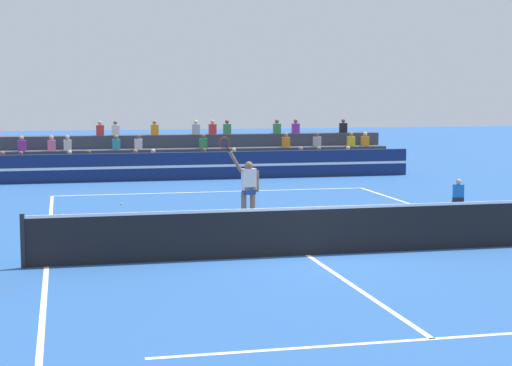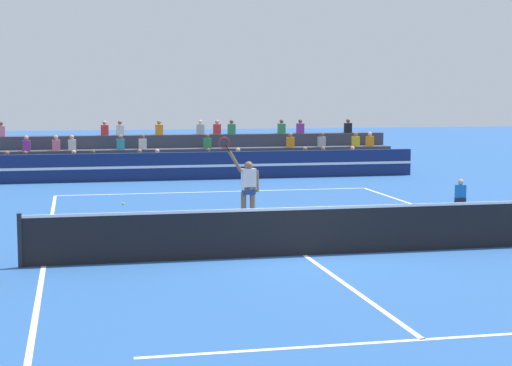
% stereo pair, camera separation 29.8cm
% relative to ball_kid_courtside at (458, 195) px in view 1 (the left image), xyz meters
% --- Properties ---
extents(ground_plane, '(120.00, 120.00, 0.00)m').
position_rel_ball_kid_courtside_xyz_m(ground_plane, '(-6.76, -6.58, -0.33)').
color(ground_plane, '#285699').
extents(court_lines, '(11.10, 23.90, 0.01)m').
position_rel_ball_kid_courtside_xyz_m(court_lines, '(-6.76, -6.58, -0.33)').
color(court_lines, white).
rests_on(court_lines, ground).
extents(tennis_net, '(12.00, 0.10, 1.10)m').
position_rel_ball_kid_courtside_xyz_m(tennis_net, '(-6.76, -6.58, 0.21)').
color(tennis_net, black).
rests_on(tennis_net, ground).
extents(sponsor_banner_wall, '(18.00, 0.26, 1.10)m').
position_rel_ball_kid_courtside_xyz_m(sponsor_banner_wall, '(-6.76, 9.58, 0.22)').
color(sponsor_banner_wall, navy).
rests_on(sponsor_banner_wall, ground).
extents(bleacher_stand, '(17.66, 2.85, 2.28)m').
position_rel_ball_kid_courtside_xyz_m(bleacher_stand, '(-6.76, 12.11, 0.33)').
color(bleacher_stand, '#383D4C').
rests_on(bleacher_stand, ground).
extents(ball_kid_courtside, '(0.30, 0.36, 0.84)m').
position_rel_ball_kid_courtside_xyz_m(ball_kid_courtside, '(0.00, 0.00, 0.00)').
color(ball_kid_courtside, black).
rests_on(ball_kid_courtside, ground).
extents(tennis_player, '(1.16, 0.32, 2.42)m').
position_rel_ball_kid_courtside_xyz_m(tennis_player, '(-7.16, -2.37, 0.65)').
color(tennis_player, brown).
rests_on(tennis_player, ground).
extents(tennis_ball, '(0.07, 0.07, 0.07)m').
position_rel_ball_kid_courtside_xyz_m(tennis_ball, '(-10.13, 2.57, -0.30)').
color(tennis_ball, '#C6DB33').
rests_on(tennis_ball, ground).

